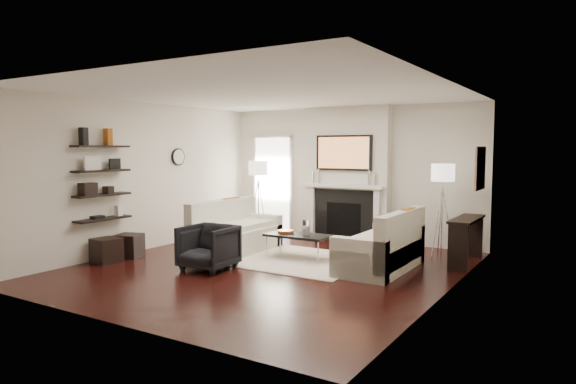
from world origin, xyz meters
The scene contains 71 objects.
room_envelope centered at (0.00, 0.00, 1.35)m, with size 6.00×6.00×6.00m.
chimney_breast centered at (0.00, 2.88, 1.35)m, with size 1.80×0.25×2.70m, color silver.
fireplace_surround centered at (0.00, 2.74, 0.52)m, with size 1.30×0.02×1.04m, color black.
firebox centered at (0.00, 2.73, 0.45)m, with size 0.75×0.02×0.65m, color black.
mantel_pilaster_l centered at (-0.72, 2.71, 0.55)m, with size 0.12×0.08×1.10m, color white.
mantel_pilaster_r centered at (0.72, 2.71, 0.55)m, with size 0.12×0.08×1.10m, color white.
mantel_shelf centered at (0.00, 2.69, 1.12)m, with size 1.70×0.18×0.07m, color white.
tv_body centered at (0.00, 2.71, 1.78)m, with size 1.20×0.06×0.70m, color black.
tv_screen centered at (0.00, 2.68, 1.78)m, with size 1.10×0.01×0.62m, color #BF723F.
candlestick_l_tall centered at (-0.55, 2.70, 1.30)m, with size 0.04×0.04×0.30m, color silver.
candlestick_l_short centered at (-0.68, 2.70, 1.27)m, with size 0.04×0.04×0.24m, color silver.
candlestick_r_tall centered at (0.55, 2.70, 1.30)m, with size 0.04×0.04×0.30m, color silver.
candlestick_r_short centered at (0.68, 2.70, 1.27)m, with size 0.04×0.04×0.24m, color silver.
hallway_panel centered at (-1.85, 2.98, 1.05)m, with size 0.90×0.02×2.10m, color white.
door_trim_l centered at (-2.33, 2.96, 1.05)m, with size 0.06×0.06×2.16m, color white.
door_trim_r centered at (-1.37, 2.96, 1.05)m, with size 0.06×0.06×2.16m, color white.
door_trim_top centered at (-1.85, 2.96, 2.13)m, with size 1.02×0.06×0.06m, color white.
rug centered at (-0.04, 0.73, 0.01)m, with size 2.60×2.00×0.01m, color beige.
loveseat_left_base centered at (-1.19, 0.74, 0.21)m, with size 0.85×1.80×0.42m, color beige.
loveseat_left_back centered at (-1.52, 0.74, 0.53)m, with size 0.18×1.80×0.80m, color beige.
loveseat_left_arm_n centered at (-1.19, -0.07, 0.30)m, with size 0.85×0.18×0.60m, color beige.
loveseat_left_arm_s centered at (-1.19, 1.55, 0.30)m, with size 0.85×0.18×0.60m, color beige.
loveseat_left_cushion centered at (-1.14, 0.74, 0.47)m, with size 0.63×1.44×0.10m, color beige.
pillow_left_orange centered at (-1.52, 1.04, 0.73)m, with size 0.10×0.42×0.42m, color #9A4F13.
pillow_left_charcoal centered at (-1.52, 0.44, 0.72)m, with size 0.10×0.40×0.40m, color black.
loveseat_right_base centered at (1.53, 0.83, 0.21)m, with size 0.85×1.80×0.42m, color beige.
loveseat_right_back centered at (1.87, 0.83, 0.53)m, with size 0.18×1.80×0.80m, color beige.
loveseat_right_arm_n centered at (1.53, 0.02, 0.30)m, with size 0.85×0.18×0.60m, color beige.
loveseat_right_arm_s centered at (1.53, 1.64, 0.30)m, with size 0.85×0.18×0.60m, color beige.
loveseat_right_cushion centered at (1.48, 0.83, 0.47)m, with size 0.63×1.44×0.10m, color beige.
pillow_right_orange centered at (1.87, 1.13, 0.73)m, with size 0.10×0.42×0.42m, color #9A4F13.
pillow_right_charcoal centered at (1.87, 0.53, 0.72)m, with size 0.10×0.40×0.40m, color black.
coffee_table centered at (0.07, 0.81, 0.40)m, with size 1.10×0.55×0.04m, color black.
coffee_leg_nw centered at (-0.43, 0.59, 0.19)m, with size 0.02×0.02×0.38m, color silver.
coffee_leg_ne centered at (0.57, 0.59, 0.19)m, with size 0.02×0.02×0.38m, color silver.
coffee_leg_sw centered at (-0.43, 1.03, 0.19)m, with size 0.02×0.02×0.38m, color silver.
coffee_leg_se centered at (0.57, 1.03, 0.19)m, with size 0.02×0.02×0.38m, color silver.
hurricane_glass centered at (0.22, 0.81, 0.56)m, with size 0.14×0.14×0.24m, color white.
hurricane_candle centered at (0.22, 0.81, 0.50)m, with size 0.11×0.11×0.16m, color white.
copper_bowl centered at (-0.18, 0.81, 0.45)m, with size 0.27×0.27×0.05m, color #C74D21.
armchair centered at (-0.73, -0.57, 0.38)m, with size 0.74×0.69×0.76m, color black.
lamp_left_post centered at (-1.85, 2.39, 0.60)m, with size 0.02×0.02×1.20m, color silver.
lamp_left_shade centered at (-1.85, 2.39, 1.45)m, with size 0.40×0.40×0.30m, color white.
lamp_left_leg_a centered at (-1.74, 2.39, 0.60)m, with size 0.02×0.02×1.25m, color silver.
lamp_left_leg_b centered at (-1.91, 2.49, 0.60)m, with size 0.02×0.02×1.25m, color silver.
lamp_left_leg_c centered at (-1.91, 2.30, 0.60)m, with size 0.02×0.02×1.25m, color silver.
lamp_right_post centered at (2.05, 2.40, 0.60)m, with size 0.02×0.02×1.20m, color silver.
lamp_right_shade centered at (2.05, 2.40, 1.45)m, with size 0.40×0.40×0.30m, color white.
lamp_right_leg_a centered at (2.16, 2.40, 0.60)m, with size 0.02×0.02×1.25m, color silver.
lamp_right_leg_b centered at (2.00, 2.49, 0.60)m, with size 0.02×0.02×1.25m, color silver.
lamp_right_leg_c centered at (1.99, 2.30, 0.60)m, with size 0.02×0.02×1.25m, color silver.
console_top centered at (2.57, 1.94, 0.73)m, with size 0.35×1.20×0.04m, color black.
console_leg_n centered at (2.57, 1.39, 0.35)m, with size 0.30×0.04×0.71m, color black.
console_leg_s centered at (2.57, 2.49, 0.35)m, with size 0.30×0.04×0.71m, color black.
wall_art centered at (2.73, 2.05, 1.55)m, with size 0.03×0.70×0.70m, color #AA6955.
shelf_bottom centered at (-2.62, -1.00, 0.70)m, with size 0.25×1.00×0.04m, color black.
shelf_lower centered at (-2.62, -1.00, 1.10)m, with size 0.25×1.00×0.04m, color black.
shelf_upper centered at (-2.62, -1.00, 1.50)m, with size 0.25×1.00×0.04m, color black.
shelf_top centered at (-2.62, -1.00, 1.90)m, with size 0.25×1.00×0.04m, color black.
decor_magfile_a centered at (-2.62, -1.32, 2.06)m, with size 0.12×0.10×0.28m, color black.
decor_magfile_b centered at (-2.62, -0.85, 2.06)m, with size 0.12×0.10×0.28m, color #9A4F13.
decor_frame_a centered at (-2.62, -1.17, 1.63)m, with size 0.04×0.30×0.22m, color white.
decor_frame_b centered at (-2.62, -0.73, 1.61)m, with size 0.04×0.22×0.18m, color black.
decor_wine_rack centered at (-2.62, -1.27, 1.22)m, with size 0.18×0.25×0.20m, color black.
decor_box_small centered at (-2.62, -0.88, 1.18)m, with size 0.15×0.12×0.12m, color black.
decor_books centered at (-2.62, -1.11, 0.74)m, with size 0.14×0.20×0.05m, color black.
decor_box_tall centered at (-2.62, -0.68, 0.81)m, with size 0.10×0.10×0.18m, color white.
clock_rim centered at (-2.73, 0.90, 1.70)m, with size 0.34×0.34×0.04m, color black.
clock_face centered at (-2.71, 0.90, 1.70)m, with size 0.29×0.29×0.01m, color white.
ottoman_near centered at (-2.47, -0.60, 0.20)m, with size 0.40×0.40×0.40m, color black.
ottoman_far centered at (-2.47, -1.07, 0.20)m, with size 0.40×0.40×0.40m, color black.
Camera 1 is at (4.42, -6.57, 1.87)m, focal length 32.00 mm.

